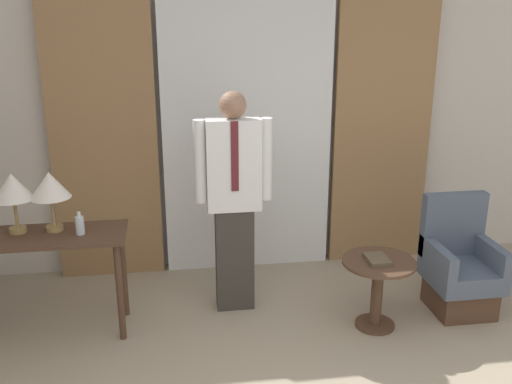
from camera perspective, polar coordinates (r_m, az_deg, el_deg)
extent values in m
cube|color=beige|center=(5.28, -1.03, 6.80)|extent=(10.00, 0.06, 2.70)
cube|color=white|center=(5.16, -0.84, 5.87)|extent=(1.53, 0.06, 2.58)
cube|color=#997047|center=(5.15, -15.00, 5.24)|extent=(0.92, 0.06, 2.58)
cube|color=#997047|center=(5.48, 12.49, 6.14)|extent=(0.92, 0.06, 2.58)
cube|color=#4C3323|center=(4.44, -21.24, -4.22)|extent=(1.30, 0.48, 0.03)
cylinder|color=#4C3323|center=(4.35, -13.45, -9.73)|extent=(0.05, 0.05, 0.77)
cylinder|color=#4C3323|center=(4.67, -13.12, -7.71)|extent=(0.05, 0.05, 0.77)
cylinder|color=#9E7F47|center=(4.53, -22.69, -3.51)|extent=(0.12, 0.12, 0.04)
cylinder|color=#9E7F47|center=(4.49, -22.89, -1.98)|extent=(0.02, 0.02, 0.22)
cone|color=silver|center=(4.43, -23.20, 0.51)|extent=(0.29, 0.29, 0.19)
cylinder|color=#9E7F47|center=(4.47, -19.49, -3.41)|extent=(0.12, 0.12, 0.04)
cylinder|color=#9E7F47|center=(4.43, -19.66, -1.86)|extent=(0.02, 0.02, 0.22)
cone|color=silver|center=(4.37, -19.94, 0.67)|extent=(0.29, 0.29, 0.19)
cylinder|color=silver|center=(4.33, -17.21, -3.22)|extent=(0.06, 0.06, 0.13)
cylinder|color=silver|center=(4.30, -17.31, -2.15)|extent=(0.03, 0.03, 0.04)
cube|color=#38332D|center=(4.66, -2.15, -6.67)|extent=(0.30, 0.16, 0.86)
cube|color=white|center=(4.39, -2.27, 2.73)|extent=(0.42, 0.19, 0.72)
cube|color=#5B1E23|center=(4.27, -2.13, 3.54)|extent=(0.06, 0.01, 0.54)
cylinder|color=white|center=(4.36, -5.62, 3.04)|extent=(0.09, 0.09, 0.64)
cylinder|color=white|center=(4.41, 1.03, 3.31)|extent=(0.09, 0.09, 0.64)
sphere|color=#936B51|center=(4.29, -2.35, 8.69)|extent=(0.21, 0.21, 0.21)
cube|color=#4C3323|center=(5.01, 19.65, -9.83)|extent=(0.45, 0.46, 0.24)
cube|color=#4C5666|center=(4.93, 19.90, -7.75)|extent=(0.53, 0.54, 0.16)
cube|color=#4C5666|center=(4.98, 19.09, -3.04)|extent=(0.53, 0.10, 0.53)
cube|color=#4C5666|center=(4.76, 17.71, -6.18)|extent=(0.08, 0.54, 0.18)
cube|color=#4C5666|center=(4.97, 22.40, -5.68)|extent=(0.08, 0.54, 0.18)
cylinder|color=#4C3323|center=(4.66, 11.77, -12.82)|extent=(0.31, 0.31, 0.02)
cylinder|color=#4C3323|center=(4.54, 11.98, -10.06)|extent=(0.09, 0.09, 0.53)
cylinder|color=#4C3323|center=(4.42, 12.21, -6.87)|extent=(0.56, 0.56, 0.02)
cube|color=brown|center=(4.40, 12.03, -6.59)|extent=(0.16, 0.22, 0.03)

